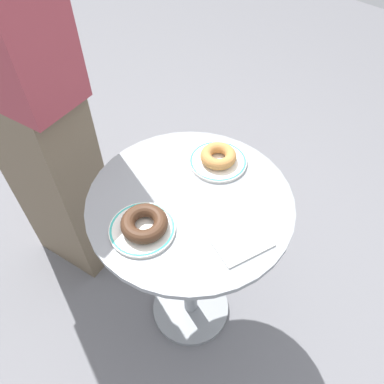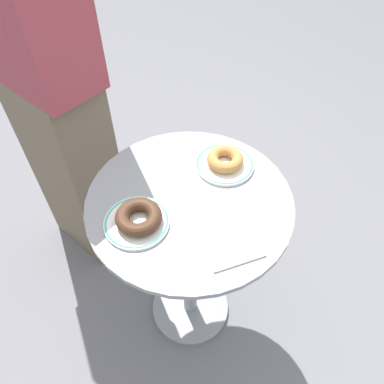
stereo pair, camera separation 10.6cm
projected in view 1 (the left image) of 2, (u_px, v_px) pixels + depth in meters
The scene contains 8 objects.
ground_plane at pixel (191, 309), 1.64m from camera, with size 7.00×7.00×0.02m, color slate.
cafe_table at pixel (190, 247), 1.26m from camera, with size 0.60×0.60×0.75m.
plate_left at pixel (142, 229), 0.99m from camera, with size 0.18×0.18×0.01m.
plate_right at pixel (218, 161), 1.16m from camera, with size 0.18×0.18×0.01m.
donut_chocolate at pixel (144, 223), 0.97m from camera, with size 0.13×0.13×0.04m, color #422819.
donut_old_fashioned at pixel (218, 156), 1.14m from camera, with size 0.11×0.11×0.03m, color #BC7F42.
paper_napkin at pixel (242, 242), 0.97m from camera, with size 0.14×0.10×0.01m, color white.
person_figure at pixel (30, 112), 1.24m from camera, with size 0.31×0.44×1.65m.
Camera 1 is at (-0.48, -0.49, 1.57)m, focal length 34.71 mm.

